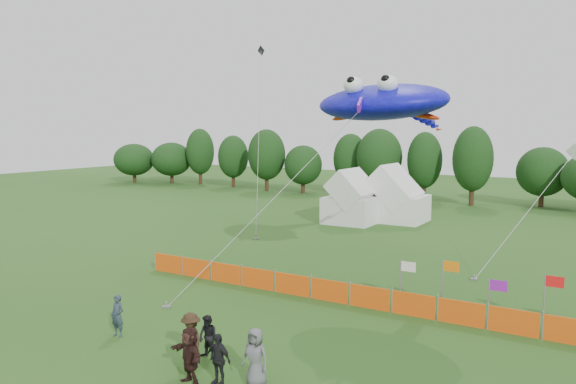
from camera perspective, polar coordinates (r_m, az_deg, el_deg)
The scene contains 15 objects.
ground at distance 20.92m, azimuth -8.91°, elevation -15.97°, with size 160.00×160.00×0.00m, color #234C16.
treeline at distance 60.73m, azimuth 20.85°, elevation 2.56°, with size 104.57×8.78×8.36m.
tent_left at distance 47.29m, azimuth 6.54°, elevation -0.94°, with size 4.12×4.12×3.64m.
tent_right at distance 48.77m, azimuth 10.81°, elevation -0.77°, with size 5.21×4.17×3.68m.
barrier_fence at distance 26.33m, azimuth 4.21°, elevation -9.97°, with size 21.90×0.06×1.00m.
flag_row at distance 24.89m, azimuth 22.56°, elevation -9.31°, with size 10.73×0.70×2.29m.
spectator_a at distance 22.95m, azimuth -16.93°, elevation -11.94°, with size 0.59×0.39×1.62m, color #273541.
spectator_b at distance 20.25m, azimuth -8.14°, elevation -14.40°, with size 0.74×0.58×1.53m, color black.
spectator_c at distance 19.67m, azimuth -9.83°, elevation -14.57°, with size 1.19×0.69×1.85m, color black.
spectator_d at distance 18.35m, azimuth -7.12°, elevation -16.48°, with size 0.96×0.40×1.64m, color black.
spectator_e at distance 18.09m, azimuth -3.34°, elevation -16.43°, with size 0.90×0.59×1.85m, color #56575C.
spectator_f at distance 18.50m, azimuth -9.98°, elevation -16.04°, with size 1.69×0.54×1.82m, color black.
stingray_kite at distance 27.35m, azimuth 9.97°, elevation 8.90°, with size 11.05×15.95×10.35m.
small_kite_white at distance 35.77m, azimuth 24.65°, elevation 0.22°, with size 4.46×8.74×7.08m.
small_kite_dark at distance 42.67m, azimuth -2.98°, elevation 6.16°, with size 3.17×4.98×14.39m.
Camera 1 is at (12.57, -14.68, 7.99)m, focal length 35.00 mm.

